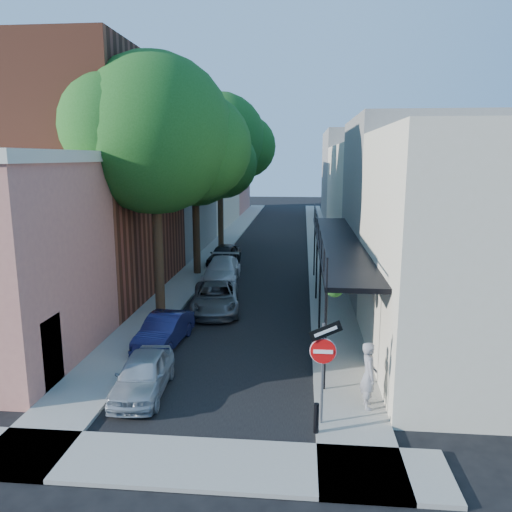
% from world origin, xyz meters
% --- Properties ---
extents(ground, '(160.00, 160.00, 0.00)m').
position_xyz_m(ground, '(0.00, 0.00, 0.00)').
color(ground, black).
rests_on(ground, ground).
extents(road_surface, '(6.00, 64.00, 0.01)m').
position_xyz_m(road_surface, '(0.00, 30.00, 0.01)').
color(road_surface, black).
rests_on(road_surface, ground).
extents(sidewalk_left, '(2.00, 64.00, 0.12)m').
position_xyz_m(sidewalk_left, '(-4.00, 30.00, 0.06)').
color(sidewalk_left, gray).
rests_on(sidewalk_left, ground).
extents(sidewalk_right, '(2.00, 64.00, 0.12)m').
position_xyz_m(sidewalk_right, '(4.00, 30.00, 0.06)').
color(sidewalk_right, gray).
rests_on(sidewalk_right, ground).
extents(sidewalk_cross, '(12.00, 2.00, 0.12)m').
position_xyz_m(sidewalk_cross, '(0.00, -1.00, 0.06)').
color(sidewalk_cross, gray).
rests_on(sidewalk_cross, ground).
extents(buildings_left, '(10.10, 59.10, 12.00)m').
position_xyz_m(buildings_left, '(-9.30, 28.76, 4.94)').
color(buildings_left, tan).
rests_on(buildings_left, ground).
extents(buildings_right, '(9.80, 55.00, 10.00)m').
position_xyz_m(buildings_right, '(8.99, 29.49, 4.42)').
color(buildings_right, beige).
rests_on(buildings_right, ground).
extents(sign_post, '(0.89, 0.17, 2.99)m').
position_xyz_m(sign_post, '(3.16, 0.97, 2.04)').
color(sign_post, '#595B60').
rests_on(sign_post, ground).
extents(bollard, '(0.14, 0.14, 0.80)m').
position_xyz_m(bollard, '(3.00, 0.50, 0.52)').
color(bollard, black).
rests_on(bollard, sidewalk_right).
extents(oak_near, '(7.48, 6.80, 11.42)m').
position_xyz_m(oak_near, '(-3.37, 10.26, 7.88)').
color(oak_near, '#372316').
rests_on(oak_near, ground).
extents(oak_mid, '(6.60, 6.00, 10.20)m').
position_xyz_m(oak_mid, '(-3.42, 18.23, 7.06)').
color(oak_mid, '#372316').
rests_on(oak_mid, ground).
extents(oak_far, '(7.70, 7.00, 11.90)m').
position_xyz_m(oak_far, '(-3.35, 27.27, 8.26)').
color(oak_far, '#372316').
rests_on(oak_far, ground).
extents(parked_car_a, '(1.67, 3.67, 1.22)m').
position_xyz_m(parked_car_a, '(-2.16, 2.44, 0.61)').
color(parked_car_a, '#969EA6').
rests_on(parked_car_a, ground).
extents(parked_car_b, '(1.62, 3.76, 1.20)m').
position_xyz_m(parked_car_b, '(-2.60, 6.36, 0.60)').
color(parked_car_b, '#141740').
rests_on(parked_car_b, ground).
extents(parked_car_c, '(2.76, 4.90, 1.29)m').
position_xyz_m(parked_car_c, '(-1.40, 10.81, 0.65)').
color(parked_car_c, '#55585D').
rests_on(parked_car_c, ground).
extents(parked_car_d, '(2.15, 4.83, 1.38)m').
position_xyz_m(parked_car_d, '(-2.00, 16.31, 0.69)').
color(parked_car_d, silver).
rests_on(parked_car_d, ground).
extents(parked_car_e, '(2.08, 4.18, 1.37)m').
position_xyz_m(parked_car_e, '(-2.60, 21.00, 0.68)').
color(parked_car_e, black).
rests_on(parked_car_e, ground).
extents(pedestrian, '(0.50, 0.73, 1.92)m').
position_xyz_m(pedestrian, '(4.48, 1.99, 1.08)').
color(pedestrian, gray).
rests_on(pedestrian, sidewalk_right).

